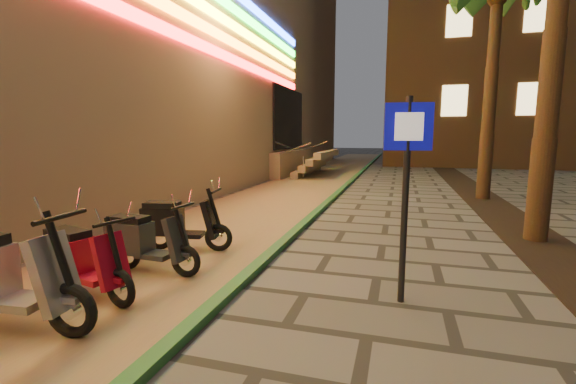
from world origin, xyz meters
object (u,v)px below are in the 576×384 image
(pedestrian_sign, at_px, (406,172))
(scooter_8, at_px, (143,241))
(scooter_9, at_px, (176,223))
(scooter_7, at_px, (81,260))

(pedestrian_sign, distance_m, scooter_8, 3.78)
(scooter_8, xyz_separation_m, scooter_9, (-0.13, 1.07, 0.02))
(scooter_7, height_order, scooter_8, scooter_7)
(pedestrian_sign, relative_size, scooter_8, 1.60)
(scooter_8, bearing_deg, scooter_7, -98.33)
(pedestrian_sign, relative_size, scooter_9, 1.54)
(pedestrian_sign, xyz_separation_m, scooter_8, (-3.61, 0.03, -1.10))
(scooter_7, distance_m, scooter_9, 2.02)
(scooter_9, bearing_deg, scooter_8, -94.15)
(scooter_8, distance_m, scooter_9, 1.07)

